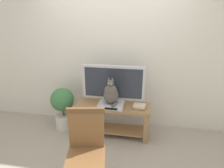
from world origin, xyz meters
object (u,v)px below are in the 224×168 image
at_px(wooden_chair, 86,146).
at_px(media_box, 111,105).
at_px(tv_stand, 113,115).
at_px(tv, 113,84).
at_px(potted_plant, 63,105).
at_px(cat, 111,94).
at_px(book_stack, 140,106).

bearing_deg(wooden_chair, media_box, 84.96).
distance_m(tv_stand, wooden_chair, 1.17).
height_order(tv, potted_plant, tv).
bearing_deg(tv, wooden_chair, -94.81).
bearing_deg(wooden_chair, tv_stand, 84.89).
relative_size(tv, media_box, 2.53).
xyz_separation_m(media_box, potted_plant, (-0.89, 0.14, -0.14)).
bearing_deg(cat, tv_stand, 85.30).
xyz_separation_m(tv, book_stack, (0.44, -0.11, -0.31)).
distance_m(tv_stand, book_stack, 0.49).
distance_m(book_stack, potted_plant, 1.35).
bearing_deg(potted_plant, book_stack, -3.86).
height_order(tv_stand, book_stack, book_stack).
bearing_deg(book_stack, tv, 165.85).
distance_m(media_box, cat, 0.20).
bearing_deg(potted_plant, tv, 1.33).
bearing_deg(book_stack, cat, -172.63).
bearing_deg(wooden_chair, cat, 84.85).
relative_size(wooden_chair, book_stack, 5.02).
bearing_deg(potted_plant, cat, -9.46).
xyz_separation_m(cat, potted_plant, (-0.89, 0.15, -0.35)).
height_order(tv_stand, wooden_chair, wooden_chair).
height_order(media_box, potted_plant, potted_plant).
distance_m(tv_stand, media_box, 0.23).
xyz_separation_m(cat, wooden_chair, (-0.09, -1.05, -0.22)).
distance_m(tv_stand, cat, 0.43).
bearing_deg(tv, cat, -92.70).
bearing_deg(potted_plant, tv_stand, -3.29).
distance_m(tv, wooden_chair, 1.26).
bearing_deg(tv, book_stack, -14.15).
bearing_deg(tv_stand, wooden_chair, -95.11).
height_order(wooden_chair, potted_plant, wooden_chair).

